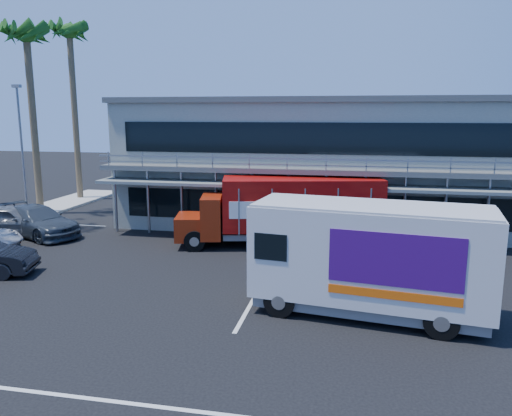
# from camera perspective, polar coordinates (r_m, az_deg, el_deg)

# --- Properties ---
(ground) EXTENTS (120.00, 120.00, 0.00)m
(ground) POSITION_cam_1_polar(r_m,az_deg,el_deg) (17.65, -7.35, -10.82)
(ground) COLOR black
(ground) RESTS_ON ground
(building) EXTENTS (22.40, 12.00, 7.30)m
(building) POSITION_cam_1_polar(r_m,az_deg,el_deg) (30.66, 6.91, 5.49)
(building) COLOR gray
(building) RESTS_ON ground
(palm_e) EXTENTS (2.80, 2.80, 12.25)m
(palm_e) POSITION_cam_1_polar(r_m,az_deg,el_deg) (35.10, -24.71, 16.59)
(palm_e) COLOR brown
(palm_e) RESTS_ON ground
(palm_f) EXTENTS (2.80, 2.80, 13.25)m
(palm_f) POSITION_cam_1_polar(r_m,az_deg,el_deg) (40.00, -20.49, 17.37)
(palm_f) COLOR brown
(palm_f) RESTS_ON ground
(light_pole_far) EXTENTS (0.50, 0.25, 8.09)m
(light_pole_far) POSITION_cam_1_polar(r_m,az_deg,el_deg) (33.01, -25.19, 6.39)
(light_pole_far) COLOR gray
(light_pole_far) RESTS_ON ground
(red_truck) EXTENTS (10.26, 4.41, 3.37)m
(red_truck) POSITION_cam_1_polar(r_m,az_deg,el_deg) (24.51, 3.66, -0.08)
(red_truck) COLOR maroon
(red_truck) RESTS_ON ground
(white_van) EXTENTS (7.74, 3.56, 3.64)m
(white_van) POSITION_cam_1_polar(r_m,az_deg,el_deg) (16.44, 12.85, -5.52)
(white_van) COLOR silver
(white_van) RESTS_ON ground
(parked_car_d) EXTENTS (5.95, 4.24, 1.60)m
(parked_car_d) POSITION_cam_1_polar(r_m,az_deg,el_deg) (28.99, -23.76, -1.39)
(parked_car_d) COLOR #343C45
(parked_car_d) RESTS_ON ground
(parked_car_e) EXTENTS (5.34, 3.15, 1.70)m
(parked_car_e) POSITION_cam_1_polar(r_m,az_deg,el_deg) (29.45, -26.31, -1.32)
(parked_car_e) COLOR slate
(parked_car_e) RESTS_ON ground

